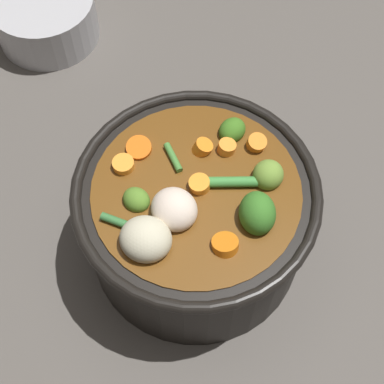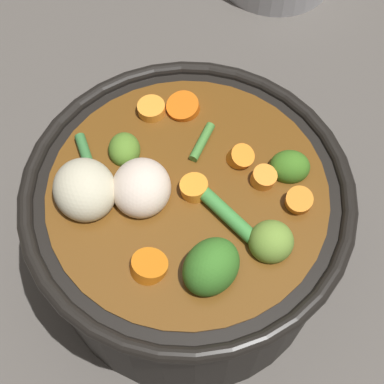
# 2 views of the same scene
# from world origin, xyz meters

# --- Properties ---
(ground_plane) EXTENTS (1.10, 1.10, 0.00)m
(ground_plane) POSITION_xyz_m (0.00, 0.00, 0.00)
(ground_plane) COLOR #514C47
(cooking_pot) EXTENTS (0.26, 0.26, 0.16)m
(cooking_pot) POSITION_xyz_m (0.00, 0.00, 0.07)
(cooking_pot) COLOR black
(cooking_pot) RESTS_ON ground_plane
(small_saucepan) EXTENTS (0.18, 0.24, 0.07)m
(small_saucepan) POSITION_xyz_m (-0.13, -0.39, 0.03)
(small_saucepan) COLOR #ADADB2
(small_saucepan) RESTS_ON ground_plane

